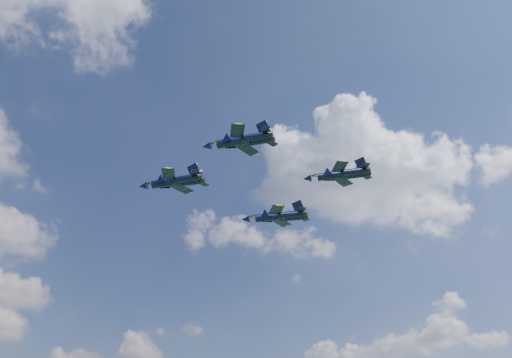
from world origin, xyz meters
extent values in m
cylinder|color=black|center=(-8.90, 15.89, 56.17)|extent=(7.12, 8.86, 1.91)
cone|color=black|center=(-12.49, 20.89, 56.17)|extent=(3.07, 3.29, 1.80)
ellipsoid|color=brown|center=(-10.94, 18.74, 56.76)|extent=(2.61, 3.07, 0.87)
cube|color=black|center=(-10.76, 11.95, 56.17)|extent=(4.94, 5.60, 0.19)
cube|color=black|center=(-4.56, 16.40, 56.17)|extent=(5.39, 3.83, 0.19)
cube|color=black|center=(-6.62, 8.00, 56.17)|extent=(2.55, 2.99, 0.15)
cube|color=black|center=(-2.14, 11.22, 56.17)|extent=(2.73, 1.92, 0.15)
cube|color=black|center=(-5.82, 9.62, 57.66)|extent=(2.43, 2.20, 3.19)
cube|color=black|center=(-3.93, 10.98, 57.66)|extent=(1.84, 2.95, 3.19)
cylinder|color=black|center=(-9.79, -11.36, 53.15)|extent=(6.20, 7.72, 1.66)
cone|color=black|center=(-12.92, -7.01, 53.15)|extent=(2.68, 2.87, 1.57)
ellipsoid|color=brown|center=(-11.57, -8.89, 53.66)|extent=(2.28, 2.67, 0.76)
cube|color=black|center=(-11.41, -14.80, 53.15)|extent=(4.30, 4.87, 0.17)
cube|color=black|center=(-6.01, -10.92, 53.15)|extent=(4.70, 3.34, 0.17)
cube|color=black|center=(-7.80, -18.23, 53.15)|extent=(2.22, 2.60, 0.13)
cube|color=black|center=(-3.90, -15.43, 53.15)|extent=(2.38, 1.67, 0.13)
cube|color=black|center=(-7.10, -16.83, 54.45)|extent=(2.12, 1.91, 2.78)
cube|color=black|center=(-5.46, -15.64, 54.45)|extent=(1.60, 2.57, 2.78)
cylinder|color=black|center=(17.62, 11.21, 53.16)|extent=(7.83, 8.82, 1.97)
cone|color=black|center=(13.55, 16.08, 53.16)|extent=(3.25, 3.38, 1.86)
ellipsoid|color=brown|center=(15.31, 13.98, 53.76)|extent=(2.83, 3.09, 0.90)
cube|color=black|center=(16.00, 7.00, 53.16)|extent=(4.88, 5.78, 0.20)
cube|color=black|center=(22.05, 12.06, 53.16)|extent=(5.67, 4.25, 0.20)
cube|color=black|center=(20.56, 3.25, 53.16)|extent=(2.51, 3.05, 0.15)
cube|color=black|center=(24.93, 6.90, 53.16)|extent=(2.91, 2.15, 0.15)
cube|color=black|center=(21.26, 4.98, 54.69)|extent=(2.66, 2.09, 3.30)
cube|color=black|center=(23.11, 6.52, 54.69)|extent=(1.92, 2.96, 3.30)
cylinder|color=black|center=(15.13, -12.61, 53.85)|extent=(6.47, 7.80, 1.70)
cone|color=black|center=(11.83, -8.24, 53.85)|extent=(2.76, 2.93, 1.60)
ellipsoid|color=brown|center=(13.25, -10.12, 54.37)|extent=(2.36, 2.71, 0.77)
cube|color=black|center=(13.55, -16.16, 53.85)|extent=(4.34, 4.99, 0.17)
cube|color=black|center=(18.98, -12.07, 53.85)|extent=(4.83, 3.50, 0.17)
cube|color=black|center=(17.32, -19.59, 53.85)|extent=(2.24, 2.65, 0.13)
cube|color=black|center=(21.24, -16.63, 53.85)|extent=(2.46, 1.75, 0.13)
cube|color=black|center=(18.00, -18.13, 55.18)|extent=(2.21, 1.91, 2.84)
cube|color=black|center=(19.65, -16.88, 55.18)|extent=(1.64, 2.60, 2.84)
camera|label=1|loc=(-54.58, -75.72, 3.67)|focal=35.00mm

